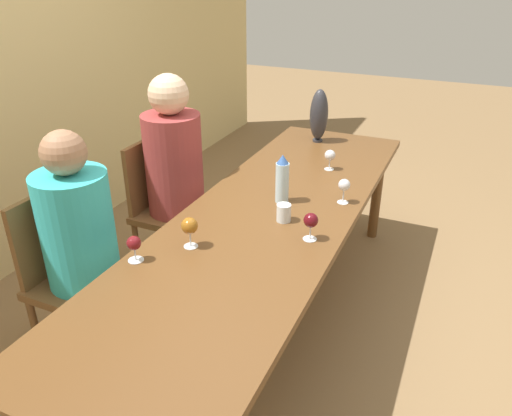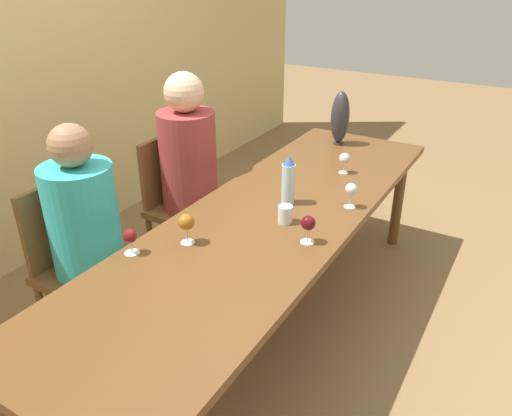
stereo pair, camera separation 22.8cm
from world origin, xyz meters
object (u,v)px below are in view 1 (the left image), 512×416
object	(u,v)px
wine_glass_3	(330,156)
chair_far	(168,205)
person_far	(177,176)
wine_glass_4	(190,226)
wine_glass_2	(134,244)
chair_near	(75,273)
vase	(319,115)
person_near	(83,248)
wine_glass_1	(311,221)
water_tumbler	(284,213)
water_bottle	(282,179)
wine_glass_0	(344,186)

from	to	relation	value
wine_glass_3	chair_far	distance (m)	1.03
person_far	wine_glass_4	bearing A→B (deg)	-143.60
person_far	wine_glass_2	bearing A→B (deg)	-157.76
wine_glass_4	chair_near	world-z (taller)	chair_near
chair_far	vase	bearing A→B (deg)	-37.59
wine_glass_3	wine_glass_4	size ratio (longest dim) A/B	0.87
wine_glass_2	chair_far	distance (m)	1.04
vase	chair_far	bearing A→B (deg)	142.41
person_near	person_far	bearing A→B (deg)	0.08
wine_glass_2	wine_glass_4	bearing A→B (deg)	-38.48
wine_glass_3	person_near	xyz separation A→B (m)	(-1.22, 0.81, -0.16)
wine_glass_1	person_near	distance (m)	1.05
wine_glass_1	person_far	bearing A→B (deg)	66.25
person_near	water_tumbler	bearing A→B (deg)	-57.79
water_bottle	wine_glass_1	size ratio (longest dim) A/B	1.98
water_bottle	chair_near	size ratio (longest dim) A/B	0.29
wine_glass_0	person_near	world-z (taller)	person_near
wine_glass_4	wine_glass_0	bearing A→B (deg)	-35.03
water_bottle	wine_glass_0	world-z (taller)	water_bottle
wine_glass_3	wine_glass_4	world-z (taller)	wine_glass_4
water_tumbler	vase	size ratio (longest dim) A/B	0.24
water_tumbler	vase	world-z (taller)	vase
vase	wine_glass_1	distance (m)	1.35
wine_glass_3	wine_glass_4	xyz separation A→B (m)	(-1.11, 0.29, 0.01)
chair_near	water_bottle	bearing A→B (deg)	-48.64
wine_glass_1	wine_glass_3	xyz separation A→B (m)	(0.83, 0.16, -0.01)
wine_glass_3	chair_near	bearing A→B (deg)	143.93
vase	person_near	xyz separation A→B (m)	(-1.68, 0.59, -0.25)
water_tumbler	wine_glass_0	bearing A→B (deg)	-33.70
water_tumbler	person_near	world-z (taller)	person_near
wine_glass_1	water_bottle	bearing A→B (deg)	39.64
water_bottle	wine_glass_2	xyz separation A→B (m)	(-0.77, 0.35, -0.05)
wine_glass_3	wine_glass_0	bearing A→B (deg)	-154.49
vase	wine_glass_2	bearing A→B (deg)	172.69
water_tumbler	wine_glass_0	world-z (taller)	wine_glass_0
wine_glass_0	wine_glass_3	world-z (taller)	wine_glass_0
vase	wine_glass_3	bearing A→B (deg)	-154.41
chair_near	person_near	size ratio (longest dim) A/B	0.73
wine_glass_0	wine_glass_2	size ratio (longest dim) A/B	1.14
water_tumbler	vase	distance (m)	1.20
water_tumbler	chair_near	distance (m)	1.05
chair_far	person_far	bearing A→B (deg)	-90.00
wine_glass_3	chair_near	size ratio (longest dim) A/B	0.14
wine_glass_0	wine_glass_4	bearing A→B (deg)	144.97
chair_near	person_far	size ratio (longest dim) A/B	0.69
wine_glass_1	person_near	size ratio (longest dim) A/B	0.11
vase	person_far	world-z (taller)	person_far
wine_glass_0	chair_far	distance (m)	1.13
vase	chair_near	bearing A→B (deg)	158.30
vase	person_far	size ratio (longest dim) A/B	0.28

